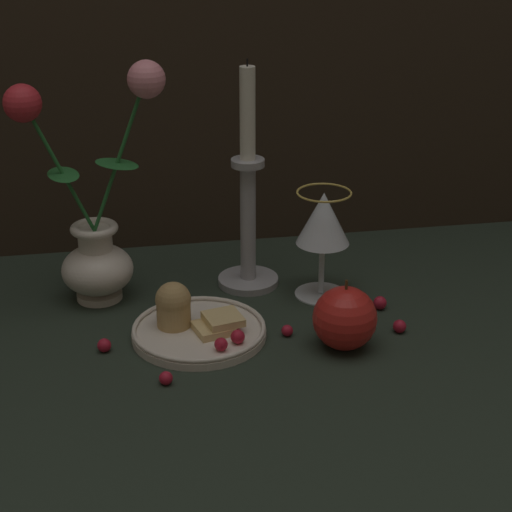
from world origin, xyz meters
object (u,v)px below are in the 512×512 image
Objects in this scene: wine_glass at (323,223)px; apple_beside_vase at (345,318)px; candlestick at (248,212)px; vase at (95,229)px; plate_with_pastries at (195,324)px.

wine_glass is 1.66× the size of apple_beside_vase.
apple_beside_vase is (0.09, -0.20, -0.07)m from candlestick.
vase is 1.02× the size of candlestick.
apple_beside_vase is at bearing -18.52° from plate_with_pastries.
vase is 0.36m from apple_beside_vase.
candlestick reaches higher than apple_beside_vase.
plate_with_pastries is 1.86× the size of apple_beside_vase.
candlestick is at bearing 3.11° from vase.
apple_beside_vase is (0.30, -0.19, -0.07)m from vase.
candlestick is at bearing 113.68° from apple_beside_vase.
vase is at bearing 132.91° from plate_with_pastries.
plate_with_pastries is at bearing -155.17° from wine_glass.
wine_glass is at bearing 24.83° from plate_with_pastries.
vase is at bearing -176.89° from candlestick.
apple_beside_vase is at bearing -32.18° from vase.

